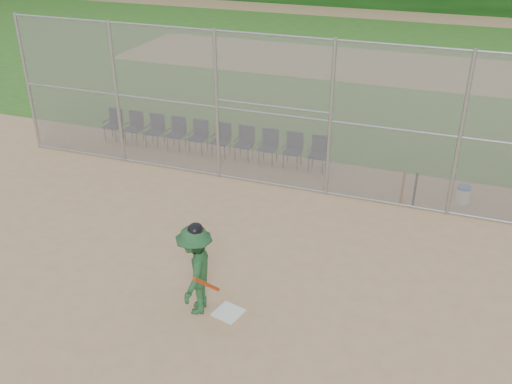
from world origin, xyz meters
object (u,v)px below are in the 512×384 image
(batter_at_plate, at_px, (196,269))
(chair_0, at_px, (113,125))
(water_cooler, at_px, (463,194))
(home_plate, at_px, (228,312))

(batter_at_plate, relative_size, chair_0, 1.93)
(water_cooler, bearing_deg, chair_0, 176.87)
(home_plate, relative_size, batter_at_plate, 0.26)
(batter_at_plate, bearing_deg, home_plate, 9.32)
(batter_at_plate, height_order, chair_0, batter_at_plate)
(chair_0, bearing_deg, batter_at_plate, -47.69)
(batter_at_plate, relative_size, water_cooler, 4.21)
(home_plate, height_order, batter_at_plate, batter_at_plate)
(water_cooler, bearing_deg, batter_at_plate, -126.06)
(chair_0, bearing_deg, home_plate, -44.69)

